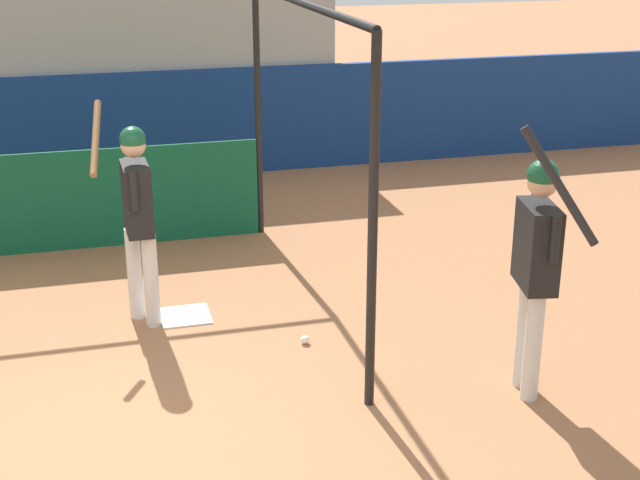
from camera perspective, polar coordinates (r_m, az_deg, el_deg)
ground_plane at (r=6.25m, az=-13.37°, el=-13.49°), size 60.00×60.00×0.00m
outfield_wall at (r=12.28m, az=-15.10°, el=6.80°), size 24.00×0.12×1.46m
bleacher_section at (r=13.41m, az=-15.44°, el=10.62°), size 7.05×2.40×2.74m
batting_cage at (r=8.91m, az=-14.32°, el=5.21°), size 3.65×4.03×2.74m
home_plate at (r=8.13m, az=-8.61°, el=-4.81°), size 0.44×0.44×0.02m
player_batter at (r=7.73m, az=-11.66°, el=2.10°), size 0.50×0.89×1.89m
player_waiting at (r=6.56m, az=13.71°, el=-0.97°), size 0.49×0.84×2.12m
baseball at (r=7.54m, az=-0.96°, el=-6.39°), size 0.07×0.07×0.07m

